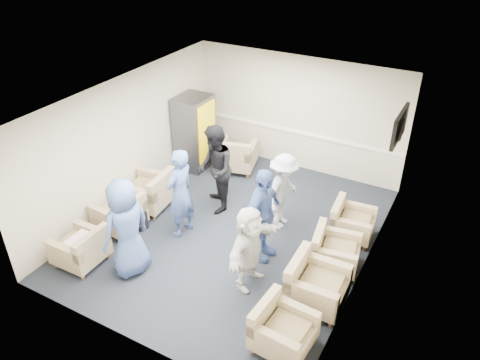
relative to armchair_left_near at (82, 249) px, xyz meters
The scene contains 25 objects.
floor 2.81m from the armchair_left_near, 48.05° to the left, with size 6.00×6.00×0.00m, color black.
ceiling 3.68m from the armchair_left_near, 48.05° to the left, with size 6.00×6.00×0.00m, color silver.
back_wall 5.51m from the armchair_left_near, 69.80° to the left, with size 5.00×0.02×2.70m, color beige.
front_wall 2.33m from the armchair_left_near, 26.23° to the right, with size 5.00×0.02×2.70m, color beige.
left_wall 2.41m from the armchair_left_near, 106.88° to the left, with size 0.02×6.00×2.70m, color beige.
right_wall 4.95m from the armchair_left_near, 25.45° to the left, with size 0.02×6.00×2.70m, color beige.
chair_rail 5.43m from the armchair_left_near, 69.72° to the left, with size 4.98×0.04×0.06m, color white.
tv 6.05m from the armchair_left_near, 42.01° to the left, with size 0.10×1.00×0.58m.
armchair_left_near is the anchor object (origin of this frame).
armchair_left_mid 1.11m from the armchair_left_near, 94.15° to the left, with size 0.88×0.88×0.64m.
armchair_left_far 1.99m from the armchair_left_near, 91.78° to the left, with size 0.96×0.96×0.71m.
armchair_right_near 3.79m from the armchair_left_near, ahead, with size 0.83×0.83×0.62m.
armchair_right_midnear 4.04m from the armchair_left_near, 15.33° to the left, with size 0.89×0.89×0.69m.
armchair_right_midfar 4.37m from the armchair_left_near, 27.67° to the left, with size 0.89×0.89×0.62m.
armchair_right_far 4.91m from the armchair_left_near, 37.94° to the left, with size 0.82×0.82×0.60m.
armchair_corner 4.28m from the armchair_left_near, 80.31° to the left, with size 1.08×1.08×0.71m.
vending_machine 3.99m from the armchair_left_near, 93.25° to the left, with size 0.71×0.83×1.75m.
backpack 1.32m from the armchair_left_near, 81.16° to the left, with size 0.31×0.25×0.46m.
pillow 0.17m from the armchair_left_near, behind, with size 0.45×0.34×0.13m, color white.
person_front_left 1.08m from the armchair_left_near, 17.52° to the left, with size 0.88×0.57×1.81m, color #3E5795.
person_mid_left 1.97m from the armchair_left_near, 57.53° to the left, with size 0.65×0.43×1.78m, color #3E5795.
person_back_left 2.91m from the armchair_left_near, 66.17° to the left, with size 0.90×0.70×1.85m, color black.
person_back_right 3.80m from the armchair_left_near, 46.63° to the left, with size 1.00×0.57×1.55m, color silver.
person_mid_right 3.20m from the armchair_left_near, 32.29° to the left, with size 1.04×0.43×1.78m, color #3E5795.
person_front_right 2.99m from the armchair_left_near, 19.14° to the left, with size 1.39×0.44×1.50m, color silver.
Camera 1 is at (3.61, -6.34, 5.56)m, focal length 35.00 mm.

